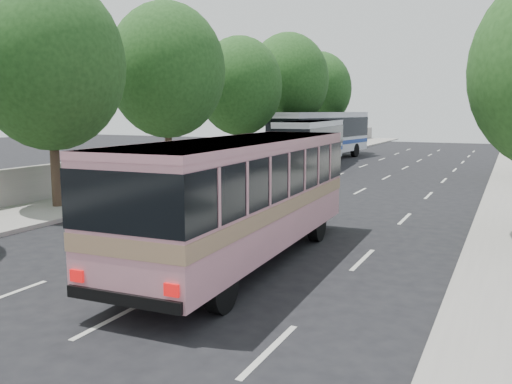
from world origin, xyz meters
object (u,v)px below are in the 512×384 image
Objects in this scene: pink_taxi at (204,216)px; tour_coach_rear at (322,131)px; tour_coach_front at (311,140)px; white_pickup at (227,195)px; pink_bus at (242,187)px.

tour_coach_rear is (-5.65, 27.54, 1.45)m from pink_taxi.
tour_coach_rear reaches higher than pink_taxi.
tour_coach_rear is (-1.63, 7.01, 0.33)m from tour_coach_front.
tour_coach_rear reaches higher than white_pickup.
white_pickup is 16.55m from tour_coach_front.
tour_coach_rear is at bearing 94.81° from pink_taxi.
pink_bus is at bearing -81.23° from tour_coach_front.
tour_coach_rear is at bearing 96.63° from tour_coach_front.
white_pickup is 0.40× the size of tour_coach_rear.
tour_coach_rear is at bearing 102.51° from pink_bus.
pink_taxi is 0.43× the size of tour_coach_front.
white_pickup is 23.74m from tour_coach_rear.
pink_taxi reaches higher than white_pickup.
pink_taxi is 4.48m from white_pickup.
pink_taxi is at bearing 142.87° from pink_bus.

